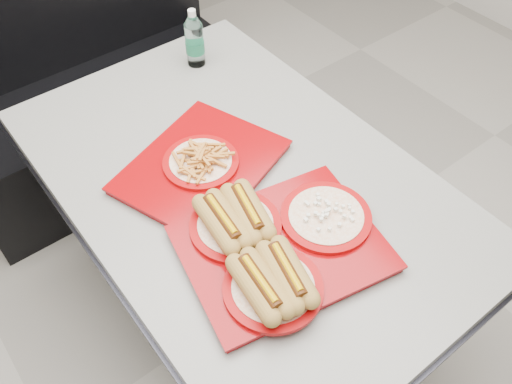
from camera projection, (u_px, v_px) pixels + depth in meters
ground at (245, 307)px, 2.11m from camera, size 6.00×6.00×0.00m
diner_table at (241, 213)px, 1.67m from camera, size 0.92×1.42×0.75m
booth_bench at (93, 86)px, 2.38m from camera, size 1.30×0.57×1.35m
tray_near at (274, 245)px, 1.34m from camera, size 0.55×0.47×0.11m
tray_far at (201, 163)px, 1.54m from camera, size 0.54×0.48×0.09m
water_bottle at (195, 41)px, 1.84m from camera, size 0.07×0.07×0.21m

